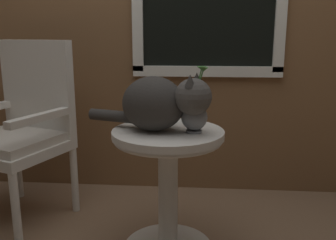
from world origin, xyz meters
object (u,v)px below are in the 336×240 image
wicker_chair (22,125)px  cat (159,103)px  wicker_side_table (168,173)px  pewter_vase_with_ivy (195,114)px

wicker_chair → cat: size_ratio=1.74×
wicker_side_table → cat: bearing=-156.2°
wicker_chair → pewter_vase_with_ivy: (1.02, -0.38, 0.17)m
pewter_vase_with_ivy → wicker_chair: bearing=159.5°
cat → pewter_vase_with_ivy: (0.16, -0.01, -0.05)m
wicker_side_table → wicker_chair: bearing=158.6°
wicker_side_table → cat: cat is taller
wicker_side_table → wicker_chair: size_ratio=0.61×
wicker_chair → wicker_side_table: bearing=-21.4°
wicker_side_table → pewter_vase_with_ivy: 0.33m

